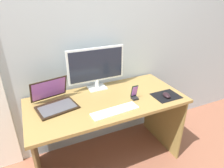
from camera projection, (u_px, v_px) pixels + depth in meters
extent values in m
plane|color=brown|center=(108.00, 158.00, 2.11)|extent=(8.00, 8.00, 0.00)
cube|color=#A7B2BB|center=(91.00, 36.00, 1.88)|extent=(6.00, 0.04, 2.50)
cube|color=olive|center=(107.00, 101.00, 1.79)|extent=(1.44, 0.68, 0.03)
cube|color=olive|center=(36.00, 154.00, 1.70)|extent=(0.02, 0.64, 0.71)
cube|color=olive|center=(162.00, 116.00, 2.21)|extent=(0.02, 0.64, 0.71)
cube|color=white|center=(97.00, 88.00, 1.99)|extent=(0.18, 0.14, 0.01)
cylinder|color=white|center=(97.00, 84.00, 1.98)|extent=(0.04, 0.04, 0.07)
cube|color=white|center=(97.00, 65.00, 1.89)|extent=(0.57, 0.02, 0.34)
cube|color=#1E2333|center=(97.00, 65.00, 1.88)|extent=(0.54, 0.00, 0.30)
cube|color=black|center=(57.00, 108.00, 1.65)|extent=(0.36, 0.29, 0.02)
cube|color=#47474C|center=(57.00, 107.00, 1.64)|extent=(0.32, 0.23, 0.00)
cube|color=black|center=(49.00, 89.00, 1.71)|extent=(0.34, 0.15, 0.21)
cube|color=#A559BF|center=(49.00, 89.00, 1.71)|extent=(0.31, 0.13, 0.18)
cube|color=white|center=(115.00, 111.00, 1.61)|extent=(0.42, 0.14, 0.01)
cube|color=black|center=(166.00, 96.00, 1.85)|extent=(0.25, 0.20, 0.00)
ellipsoid|color=black|center=(167.00, 95.00, 1.82)|extent=(0.08, 0.11, 0.04)
cube|color=black|center=(135.00, 98.00, 1.79)|extent=(0.06, 0.05, 0.02)
cube|color=black|center=(134.00, 91.00, 1.77)|extent=(0.06, 0.04, 0.12)
cube|color=#A559BF|center=(135.00, 91.00, 1.77)|extent=(0.05, 0.02, 0.10)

